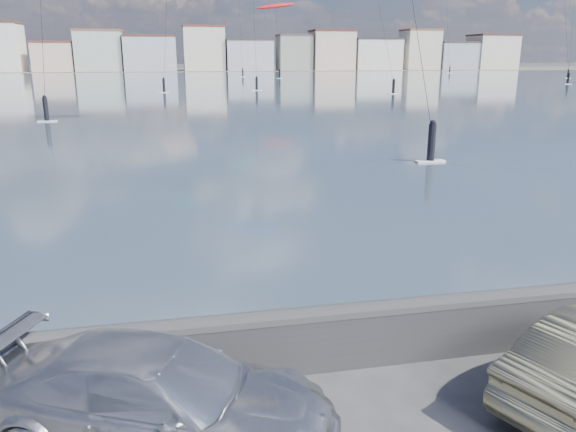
{
  "coord_description": "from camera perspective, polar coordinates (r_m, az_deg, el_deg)",
  "views": [
    {
      "loc": [
        -0.88,
        -5.05,
        4.85
      ],
      "look_at": [
        1.0,
        4.0,
        2.2
      ],
      "focal_mm": 35.0,
      "sensor_mm": 36.0,
      "label": 1
    }
  ],
  "objects": [
    {
      "name": "seawall",
      "position": [
        8.9,
        -4.72,
        -12.75
      ],
      "size": [
        400.0,
        0.36,
        1.08
      ],
      "color": "#28282B",
      "rests_on": "ground"
    },
    {
      "name": "far_shore_strip",
      "position": [
        205.11,
        -11.87,
        14.32
      ],
      "size": [
        500.0,
        60.0,
        0.0
      ],
      "primitive_type": "cube",
      "color": "#4C473D",
      "rests_on": "ground"
    },
    {
      "name": "bay_water",
      "position": [
        96.68,
        -11.5,
        12.82
      ],
      "size": [
        500.0,
        177.0,
        0.0
      ],
      "primitive_type": "cube",
      "color": "#39505B",
      "rests_on": "ground"
    },
    {
      "name": "kitesurfer_9",
      "position": [
        138.08,
        -1.25,
        20.48
      ],
      "size": [
        9.22,
        13.56,
        17.1
      ],
      "color": "red",
      "rests_on": "ground"
    },
    {
      "name": "far_buildings",
      "position": [
        191.07,
        -11.55,
        16.04
      ],
      "size": [
        240.79,
        13.26,
        14.6
      ],
      "color": "white",
      "rests_on": "ground"
    },
    {
      "name": "car_silver",
      "position": [
        7.66,
        -13.01,
        -17.51
      ],
      "size": [
        5.02,
        3.57,
        1.35
      ],
      "primitive_type": "imported",
      "rotation": [
        0.0,
        0.0,
        1.17
      ],
      "color": "silver",
      "rests_on": "ground"
    }
  ]
}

